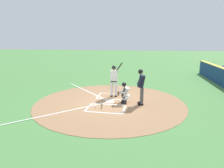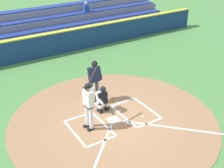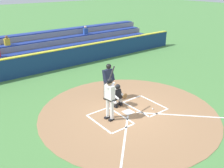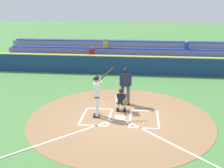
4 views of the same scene
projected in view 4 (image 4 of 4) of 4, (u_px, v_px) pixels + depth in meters
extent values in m
plane|color=#4C8442|center=(120.00, 118.00, 11.60)|extent=(120.00, 120.00, 0.00)
cylinder|color=#99704C|center=(120.00, 118.00, 11.60)|extent=(8.00, 8.00, 0.01)
cube|color=white|center=(120.00, 118.00, 11.60)|extent=(0.44, 0.44, 0.01)
cube|color=white|center=(144.00, 111.00, 12.34)|extent=(1.20, 0.08, 0.01)
cube|color=white|center=(144.00, 128.00, 10.63)|extent=(1.20, 0.08, 0.01)
cube|color=white|center=(130.00, 118.00, 11.55)|extent=(0.08, 1.80, 0.01)
cube|color=white|center=(158.00, 119.00, 11.42)|extent=(0.08, 1.80, 0.01)
cube|color=white|center=(100.00, 109.00, 12.57)|extent=(1.20, 0.08, 0.01)
cube|color=white|center=(93.00, 125.00, 10.86)|extent=(1.20, 0.08, 0.01)
cube|color=white|center=(110.00, 117.00, 11.65)|extent=(0.08, 1.80, 0.01)
cube|color=white|center=(83.00, 116.00, 11.78)|extent=(0.08, 1.80, 0.01)
cube|color=white|center=(59.00, 138.00, 9.83)|extent=(3.73, 3.73, 0.01)
cube|color=white|center=(174.00, 145.00, 9.37)|extent=(3.73, 3.73, 0.01)
cylinder|color=white|center=(97.00, 107.00, 11.48)|extent=(0.15, 0.15, 0.84)
cube|color=black|center=(96.00, 117.00, 11.61)|extent=(0.27, 0.15, 0.09)
cylinder|color=white|center=(97.00, 105.00, 11.73)|extent=(0.15, 0.15, 0.84)
cube|color=black|center=(97.00, 114.00, 11.86)|extent=(0.27, 0.15, 0.09)
cube|color=black|center=(97.00, 96.00, 11.47)|extent=(0.26, 0.36, 0.10)
cube|color=white|center=(97.00, 89.00, 11.38)|extent=(0.29, 0.43, 0.60)
sphere|color=#9E7051|center=(96.00, 80.00, 11.26)|extent=(0.21, 0.21, 0.21)
sphere|color=black|center=(97.00, 78.00, 11.24)|extent=(0.23, 0.23, 0.23)
cube|color=black|center=(94.00, 79.00, 11.25)|extent=(0.13, 0.18, 0.02)
cylinder|color=white|center=(98.00, 83.00, 11.28)|extent=(0.44, 0.14, 0.21)
cylinder|color=white|center=(98.00, 82.00, 11.48)|extent=(0.27, 0.12, 0.29)
cylinder|color=black|center=(106.00, 74.00, 11.52)|extent=(0.65, 0.44, 0.53)
cylinder|color=black|center=(99.00, 80.00, 11.45)|extent=(0.10, 0.11, 0.08)
cube|color=black|center=(125.00, 110.00, 12.32)|extent=(0.13, 0.27, 0.09)
cube|color=black|center=(125.00, 107.00, 12.23)|extent=(0.13, 0.25, 0.37)
cylinder|color=silver|center=(125.00, 105.00, 12.31)|extent=(0.17, 0.37, 0.21)
cube|color=black|center=(118.00, 110.00, 12.34)|extent=(0.13, 0.27, 0.09)
cube|color=black|center=(118.00, 107.00, 12.25)|extent=(0.13, 0.25, 0.37)
cylinder|color=silver|center=(118.00, 105.00, 12.33)|extent=(0.17, 0.37, 0.21)
cube|color=silver|center=(121.00, 98.00, 12.23)|extent=(0.42, 0.38, 0.52)
cube|color=black|center=(121.00, 99.00, 12.12)|extent=(0.43, 0.24, 0.46)
sphere|color=brown|center=(121.00, 91.00, 12.05)|extent=(0.21, 0.21, 0.21)
sphere|color=black|center=(121.00, 91.00, 12.03)|extent=(0.24, 0.24, 0.24)
cylinder|color=silver|center=(126.00, 100.00, 12.06)|extent=(0.11, 0.45, 0.20)
cylinder|color=silver|center=(117.00, 100.00, 12.08)|extent=(0.11, 0.45, 0.20)
ellipsoid|color=brown|center=(126.00, 102.00, 11.88)|extent=(0.28, 0.11, 0.28)
cylinder|color=#4C4C51|center=(128.00, 94.00, 13.05)|extent=(0.16, 0.16, 0.86)
cube|color=black|center=(128.00, 103.00, 13.14)|extent=(0.15, 0.29, 0.09)
cylinder|color=#4C4C51|center=(122.00, 94.00, 13.06)|extent=(0.16, 0.16, 0.86)
cube|color=black|center=(122.00, 103.00, 13.15)|extent=(0.15, 0.29, 0.09)
cube|color=#191E33|center=(125.00, 80.00, 12.80)|extent=(0.47, 0.39, 0.66)
sphere|color=beige|center=(126.00, 71.00, 12.63)|extent=(0.22, 0.22, 0.22)
sphere|color=black|center=(126.00, 71.00, 12.60)|extent=(0.25, 0.25, 0.25)
cylinder|color=#191E33|center=(131.00, 80.00, 12.71)|extent=(0.12, 0.29, 0.56)
cylinder|color=#191E33|center=(121.00, 80.00, 12.73)|extent=(0.12, 0.29, 0.56)
sphere|color=white|center=(144.00, 123.00, 11.00)|extent=(0.07, 0.07, 0.07)
cube|color=navy|center=(129.00, 66.00, 18.54)|extent=(22.00, 0.36, 1.25)
cube|color=yellow|center=(130.00, 56.00, 18.35)|extent=(22.00, 0.32, 0.06)
cube|color=gray|center=(130.00, 68.00, 19.63)|extent=(20.00, 0.85, 0.45)
cube|color=navy|center=(130.00, 64.00, 19.55)|extent=(19.60, 0.72, 0.08)
cube|color=gray|center=(131.00, 62.00, 20.37)|extent=(20.00, 0.85, 0.90)
cube|color=navy|center=(131.00, 56.00, 20.23)|extent=(19.60, 0.72, 0.08)
cube|color=gray|center=(131.00, 57.00, 21.11)|extent=(20.00, 0.85, 1.35)
cube|color=navy|center=(131.00, 48.00, 20.90)|extent=(19.60, 0.72, 0.08)
cube|color=gray|center=(132.00, 53.00, 21.85)|extent=(20.00, 0.85, 1.80)
cube|color=navy|center=(132.00, 41.00, 21.58)|extent=(19.60, 0.72, 0.08)
cube|color=#284C9E|center=(186.00, 46.00, 20.31)|extent=(0.36, 0.22, 0.46)
sphere|color=beige|center=(187.00, 42.00, 20.21)|extent=(0.20, 0.20, 0.20)
cube|color=yellow|center=(106.00, 45.00, 21.00)|extent=(0.36, 0.22, 0.46)
sphere|color=brown|center=(106.00, 40.00, 20.90)|extent=(0.20, 0.20, 0.20)
cube|color=red|center=(92.00, 52.00, 20.43)|extent=(0.36, 0.22, 0.46)
sphere|color=#9E7051|center=(92.00, 47.00, 20.33)|extent=(0.20, 0.20, 0.20)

